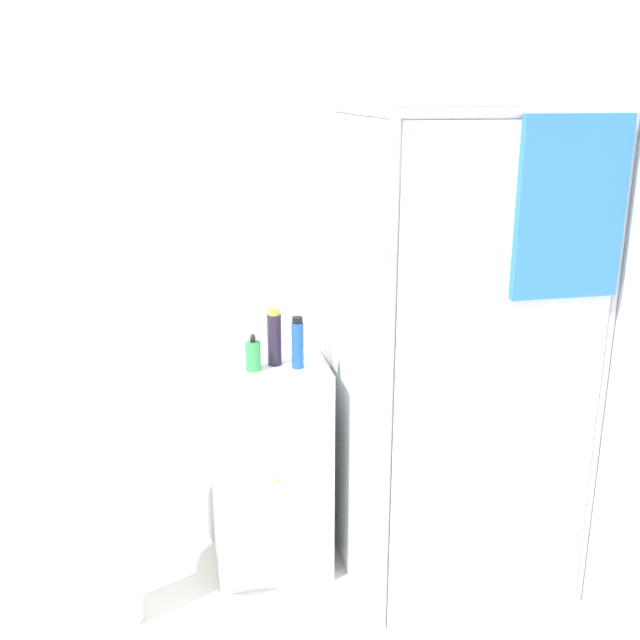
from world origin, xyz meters
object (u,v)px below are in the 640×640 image
object	(u,v)px
sink	(108,476)
shampoo_bottle_tall_black	(274,338)
soap_dispenser	(253,355)
shampoo_bottle_blue	(298,343)

from	to	relation	value
sink	shampoo_bottle_tall_black	distance (m)	0.81
soap_dispenser	shampoo_bottle_blue	distance (m)	0.18
sink	soap_dispenser	bearing A→B (deg)	20.03
sink	shampoo_bottle_blue	xyz separation A→B (m)	(0.74, 0.20, 0.40)
sink	shampoo_bottle_blue	bearing A→B (deg)	14.94
soap_dispenser	shampoo_bottle_tall_black	xyz separation A→B (m)	(0.09, 0.05, 0.05)
sink	shampoo_bottle_blue	distance (m)	0.86
soap_dispenser	shampoo_bottle_blue	size ratio (longest dim) A/B	0.71
shampoo_bottle_tall_black	shampoo_bottle_blue	world-z (taller)	shampoo_bottle_tall_black
shampoo_bottle_blue	soap_dispenser	bearing A→B (deg)	177.31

